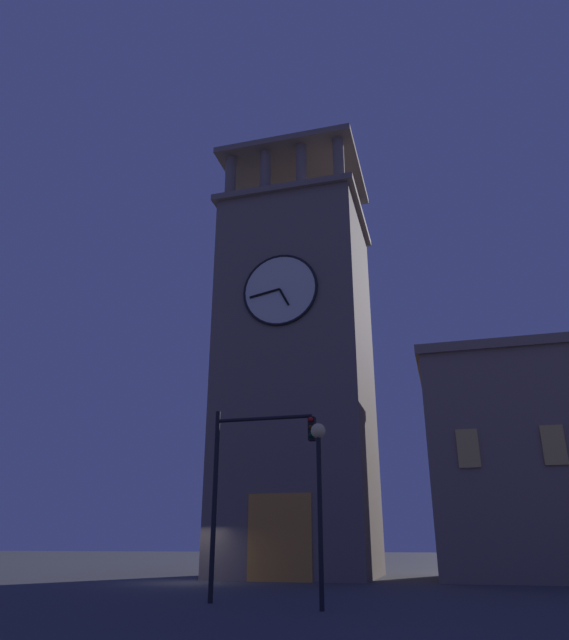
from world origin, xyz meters
name	(u,v)px	position (x,y,z in m)	size (l,w,h in m)	color
ground_plane	(189,583)	(0.00, 0.00, 0.00)	(200.00, 200.00, 0.00)	#424247
clocktower	(298,371)	(-3.94, -5.47, 11.37)	(8.82, 8.58, 28.67)	#75665B
traffic_signal_near	(247,469)	(-5.77, 8.90, 3.93)	(3.45, 0.41, 5.87)	black
street_lamp	(319,476)	(-8.43, 10.15, 3.52)	(0.44, 0.44, 5.04)	black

